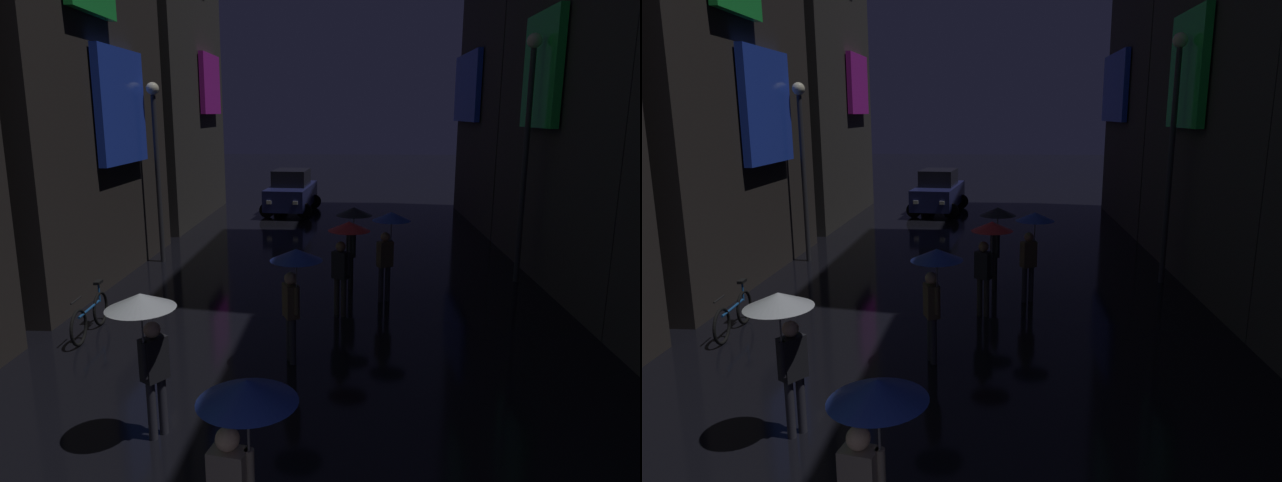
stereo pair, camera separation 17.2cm
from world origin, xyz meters
TOP-DOWN VIEW (x-y plane):
  - building_left_far at (-7.49, 21.95)m, footprint 4.25×7.90m
  - building_right_far at (7.48, 21.61)m, footprint 4.25×7.21m
  - pedestrian_midstreet_centre_blue at (-0.37, 2.80)m, footprint 0.90×0.90m
  - pedestrian_far_right_black at (0.66, 12.09)m, footprint 0.90×0.90m
  - pedestrian_midstreet_left_blue at (-0.37, 7.69)m, footprint 0.90×0.90m
  - pedestrian_foreground_right_blue at (1.50, 11.35)m, footprint 0.90×0.90m
  - pedestrian_near_crossing_clear at (-2.07, 5.18)m, footprint 0.90×0.90m
  - pedestrian_foreground_left_red at (0.51, 10.19)m, footprint 0.90×0.90m
  - bicycle_parked_at_storefront at (-4.60, 8.89)m, footprint 0.17×1.82m
  - car_distant at (-1.99, 23.36)m, footprint 2.51×4.27m
  - streetlamp_left_far at (-5.00, 14.63)m, footprint 0.36×0.36m
  - streetlamp_right_far at (5.00, 13.08)m, footprint 0.36×0.36m

SIDE VIEW (x-z plane):
  - bicycle_parked_at_storefront at x=-4.60m, z-range -0.09..0.87m
  - car_distant at x=-1.99m, z-range -0.03..1.89m
  - pedestrian_midstreet_centre_blue at x=-0.37m, z-range 0.61..2.73m
  - pedestrian_far_right_black at x=0.66m, z-range 0.61..2.73m
  - pedestrian_midstreet_left_blue at x=-0.37m, z-range 0.61..2.73m
  - pedestrian_foreground_right_blue at x=1.50m, z-range 0.61..2.73m
  - pedestrian_near_crossing_clear at x=-2.07m, z-range 0.61..2.73m
  - pedestrian_foreground_left_red at x=0.51m, z-range 0.61..2.73m
  - streetlamp_left_far at x=-5.00m, z-range 0.68..5.88m
  - streetlamp_right_far at x=5.00m, z-range 0.72..6.97m
  - building_left_far at x=-7.49m, z-range 0.00..14.17m
  - building_right_far at x=7.48m, z-range 0.00..16.16m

